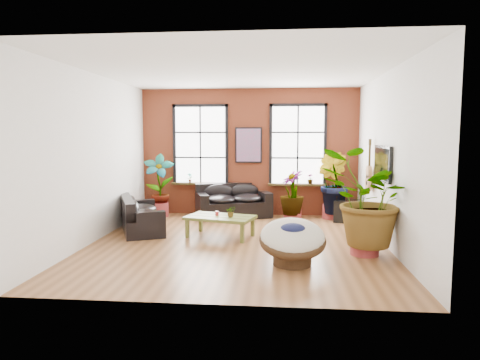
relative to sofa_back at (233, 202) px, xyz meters
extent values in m
cube|color=brown|center=(0.40, -2.86, -0.42)|extent=(6.00, 6.50, 0.02)
cube|color=white|center=(0.40, -2.86, 3.10)|extent=(6.00, 6.50, 0.02)
cube|color=#5D2415|center=(0.40, 0.40, 1.34)|extent=(6.00, 0.02, 3.50)
cube|color=silver|center=(0.40, -6.12, 1.34)|extent=(6.00, 0.02, 3.50)
cube|color=silver|center=(-2.61, -2.86, 1.34)|extent=(0.02, 6.50, 3.50)
cube|color=silver|center=(3.41, -2.86, 1.34)|extent=(0.02, 6.50, 3.50)
cube|color=white|center=(-0.95, 0.34, 1.54)|extent=(1.40, 0.02, 2.10)
cube|color=#30230D|center=(-0.95, 0.27, 0.46)|extent=(1.60, 0.22, 0.06)
cube|color=white|center=(1.75, 0.34, 1.54)|extent=(1.40, 0.02, 2.10)
cube|color=#30230D|center=(1.75, 0.27, 0.46)|extent=(1.60, 0.22, 0.06)
cube|color=black|center=(0.02, -0.06, -0.18)|extent=(2.17, 1.56, 0.45)
cube|color=black|center=(-0.10, 0.28, 0.27)|extent=(1.93, 0.88, 0.46)
cube|color=black|center=(-0.79, -0.34, 0.15)|extent=(0.54, 0.98, 0.23)
cube|color=black|center=(0.83, 0.23, 0.15)|extent=(0.54, 0.98, 0.23)
ellipsoid|color=black|center=(-0.31, -0.23, 0.10)|extent=(1.04, 1.03, 0.25)
ellipsoid|color=black|center=(-0.41, 0.03, 0.27)|extent=(0.86, 0.51, 0.44)
ellipsoid|color=black|center=(0.39, 0.02, 0.10)|extent=(1.04, 1.03, 0.25)
ellipsoid|color=black|center=(0.30, 0.28, 0.27)|extent=(0.86, 0.51, 0.44)
cube|color=black|center=(-1.95, -1.89, -0.21)|extent=(1.57, 2.16, 0.39)
cube|color=black|center=(-2.24, -2.01, 0.18)|extent=(0.99, 1.90, 0.40)
cube|color=black|center=(-1.59, -2.70, 0.08)|extent=(0.84, 0.52, 0.20)
cube|color=black|center=(-2.31, -1.07, 0.08)|extent=(0.84, 0.52, 0.20)
ellipsoid|color=black|center=(-1.75, -2.23, 0.04)|extent=(0.99, 1.08, 0.22)
ellipsoid|color=black|center=(-1.97, -2.33, 0.18)|extent=(0.56, 0.89, 0.38)
ellipsoid|color=black|center=(-2.07, -1.51, 0.04)|extent=(0.99, 1.08, 0.22)
ellipsoid|color=black|center=(-2.29, -1.60, 0.18)|extent=(0.56, 0.89, 0.38)
cube|color=#4F5920|center=(-0.03, -2.36, 0.02)|extent=(1.61, 1.18, 0.06)
cube|color=#30230D|center=(-0.06, -2.49, 0.06)|extent=(1.39, 0.39, 0.00)
cube|color=#30230D|center=(0.01, -2.22, 0.06)|extent=(1.39, 0.39, 0.00)
cube|color=#4F5920|center=(-0.73, -2.50, -0.21)|extent=(0.09, 0.09, 0.40)
cube|color=#4F5920|center=(0.50, -2.84, -0.21)|extent=(0.09, 0.09, 0.40)
cube|color=#4F5920|center=(-0.55, -1.87, -0.21)|extent=(0.09, 0.09, 0.40)
cube|color=#4F5920|center=(0.68, -2.21, -0.21)|extent=(0.09, 0.09, 0.40)
cylinder|color=#BD2F34|center=(-0.11, -2.28, 0.10)|extent=(0.10, 0.10, 0.09)
cylinder|color=#3C2715|center=(1.49, -4.25, -0.28)|extent=(0.68, 0.68, 0.26)
torus|color=#3C2715|center=(1.49, -4.25, 0.03)|extent=(1.18, 1.18, 0.52)
ellipsoid|color=beige|center=(1.49, -4.25, 0.10)|extent=(1.14, 1.20, 0.71)
ellipsoid|color=#12173A|center=(1.49, -4.31, 0.23)|extent=(0.45, 0.37, 0.20)
cube|color=black|center=(0.40, 0.33, 1.54)|extent=(0.74, 0.04, 0.98)
cube|color=#0C7F8C|center=(0.40, 0.30, 1.54)|extent=(0.66, 0.02, 0.90)
cube|color=black|center=(3.35, -2.56, 1.24)|extent=(0.06, 1.25, 0.72)
cube|color=black|center=(3.31, -2.56, 1.24)|extent=(0.01, 1.15, 0.62)
cylinder|color=#B27F4C|center=(3.30, -1.51, 0.72)|extent=(0.09, 0.38, 0.38)
cylinder|color=#B27F4C|center=(3.30, -1.51, 0.97)|extent=(0.09, 0.30, 0.30)
cylinder|color=black|center=(3.29, -1.51, 0.72)|extent=(0.09, 0.11, 0.11)
cube|color=#30230D|center=(3.30, -1.51, 1.34)|extent=(0.04, 0.05, 0.55)
cube|color=#30230D|center=(3.30, -1.51, 1.66)|extent=(0.06, 0.06, 0.14)
cube|color=black|center=(3.01, -0.39, -0.13)|extent=(0.75, 0.66, 0.56)
cylinder|color=maroon|center=(-2.03, -0.16, -0.21)|extent=(0.70, 0.70, 0.39)
cylinder|color=maroon|center=(2.67, 0.00, -0.22)|extent=(0.56, 0.56, 0.38)
cylinder|color=maroon|center=(2.85, -3.51, -0.22)|extent=(0.57, 0.57, 0.38)
cylinder|color=maroon|center=(1.61, -0.25, -0.23)|extent=(0.48, 0.48, 0.35)
imported|color=#1B4A13|center=(-2.01, -0.17, 0.53)|extent=(0.89, 0.66, 1.57)
imported|color=#1B4A13|center=(2.66, -0.03, 0.56)|extent=(1.09, 1.15, 1.63)
imported|color=#1B4A13|center=(2.84, -3.55, 0.66)|extent=(1.88, 1.71, 1.82)
imported|color=#1B4A13|center=(1.59, -0.28, 0.32)|extent=(0.87, 0.87, 1.17)
imported|color=#1B4A13|center=(0.22, -2.43, 0.17)|extent=(0.25, 0.23, 0.23)
imported|color=#1B4A13|center=(-1.25, 0.27, 0.63)|extent=(0.17, 0.17, 0.27)
imported|color=#1B4A13|center=(2.10, 0.27, 0.63)|extent=(0.19, 0.19, 0.27)
camera|label=1|loc=(1.25, -11.48, 1.82)|focal=32.00mm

